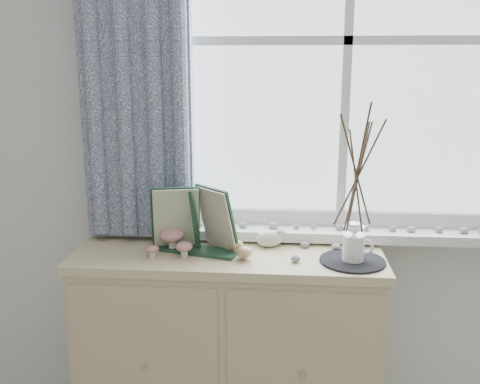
{
  "coord_description": "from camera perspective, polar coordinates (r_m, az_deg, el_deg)",
  "views": [
    {
      "loc": [
        0.06,
        -0.21,
        1.57
      ],
      "look_at": [
        -0.1,
        1.7,
        1.1
      ],
      "focal_mm": 40.0,
      "sensor_mm": 36.0,
      "label": 1
    }
  ],
  "objects": [
    {
      "name": "songbird_figurine",
      "position": [
        2.14,
        3.14,
        -4.9
      ],
      "size": [
        0.15,
        0.09,
        0.07
      ],
      "primitive_type": null,
      "rotation": [
        0.0,
        0.0,
        0.19
      ],
      "color": "silver",
      "rests_on": "sideboard"
    },
    {
      "name": "toadstool_cluster",
      "position": [
        2.08,
        -7.2,
        -5.11
      ],
      "size": [
        0.18,
        0.15,
        0.09
      ],
      "color": "silver",
      "rests_on": "sideboard"
    },
    {
      "name": "botanical_book",
      "position": [
        2.03,
        -4.9,
        -3.11
      ],
      "size": [
        0.4,
        0.23,
        0.27
      ],
      "primitive_type": null,
      "rotation": [
        0.0,
        0.0,
        -0.27
      ],
      "color": "#1C3C27",
      "rests_on": "sideboard"
    },
    {
      "name": "crocheted_doily",
      "position": [
        2.03,
        11.91,
        -7.21
      ],
      "size": [
        0.24,
        0.24,
        0.01
      ],
      "primitive_type": "cylinder",
      "color": "black",
      "rests_on": "sideboard"
    },
    {
      "name": "wooden_eggs",
      "position": [
        2.04,
        -0.0,
        -6.09
      ],
      "size": [
        0.1,
        0.11,
        0.07
      ],
      "color": "tan",
      "rests_on": "sideboard"
    },
    {
      "name": "sideboard_pebbles",
      "position": [
        2.1,
        7.76,
        -6.11
      ],
      "size": [
        0.34,
        0.23,
        0.03
      ],
      "color": "#949497",
      "rests_on": "sideboard"
    },
    {
      "name": "sideboard",
      "position": [
        2.28,
        -1.21,
        -16.4
      ],
      "size": [
        1.2,
        0.45,
        0.85
      ],
      "color": "beige",
      "rests_on": "ground"
    },
    {
      "name": "twig_pitcher",
      "position": [
        1.94,
        12.41,
        2.27
      ],
      "size": [
        0.27,
        0.27,
        0.6
      ],
      "rotation": [
        0.0,
        0.0,
        -0.3
      ],
      "color": "white",
      "rests_on": "crocheted_doily"
    }
  ]
}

